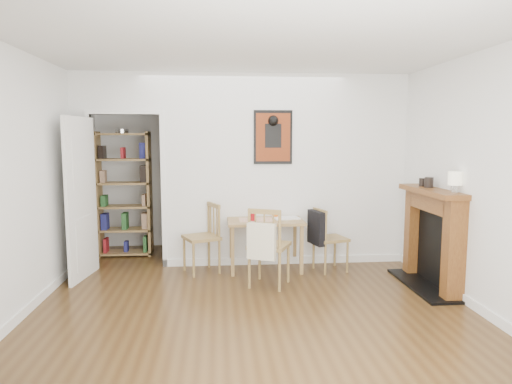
{
  "coord_description": "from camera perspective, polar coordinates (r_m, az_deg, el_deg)",
  "views": [
    {
      "loc": [
        -0.35,
        -4.78,
        1.75
      ],
      "look_at": [
        0.11,
        0.6,
        1.1
      ],
      "focal_mm": 32.0,
      "sensor_mm": 36.0,
      "label": 1
    }
  ],
  "objects": [
    {
      "name": "ground",
      "position": [
        5.1,
        -0.67,
        -13.19
      ],
      "size": [
        5.2,
        5.2,
        0.0
      ],
      "primitive_type": "plane",
      "color": "#4F3619",
      "rests_on": "ground"
    },
    {
      "name": "room_shell",
      "position": [
        6.16,
        -0.67,
        2.64
      ],
      "size": [
        5.2,
        5.2,
        5.2
      ],
      "color": "silver",
      "rests_on": "ground"
    },
    {
      "name": "dining_table",
      "position": [
        6.02,
        1.15,
        -4.23
      ],
      "size": [
        0.99,
        0.63,
        0.67
      ],
      "color": "olive",
      "rests_on": "ground"
    },
    {
      "name": "chair_left",
      "position": [
        5.96,
        -6.84,
        -5.77
      ],
      "size": [
        0.59,
        0.59,
        0.9
      ],
      "color": "olive",
      "rests_on": "ground"
    },
    {
      "name": "chair_right",
      "position": [
        6.08,
        9.14,
        -5.74
      ],
      "size": [
        0.56,
        0.51,
        0.84
      ],
      "color": "olive",
      "rests_on": "ground"
    },
    {
      "name": "chair_front",
      "position": [
        5.39,
        1.61,
        -6.75
      ],
      "size": [
        0.63,
        0.65,
        0.95
      ],
      "color": "olive",
      "rests_on": "ground"
    },
    {
      "name": "bookshelf",
      "position": [
        6.99,
        -16.13,
        -0.36
      ],
      "size": [
        0.77,
        0.31,
        1.83
      ],
      "color": "olive",
      "rests_on": "ground"
    },
    {
      "name": "fireplace",
      "position": [
        5.73,
        21.27,
        -5.02
      ],
      "size": [
        0.45,
        1.25,
        1.16
      ],
      "color": "brown",
      "rests_on": "ground"
    },
    {
      "name": "red_glass",
      "position": [
        5.91,
        -0.39,
        -3.16
      ],
      "size": [
        0.08,
        0.08,
        0.1
      ],
      "primitive_type": "cylinder",
      "color": "maroon",
      "rests_on": "dining_table"
    },
    {
      "name": "orange_fruit",
      "position": [
        6.15,
        2.4,
        -2.82
      ],
      "size": [
        0.09,
        0.09,
        0.09
      ],
      "primitive_type": "sphere",
      "color": "#E1610B",
      "rests_on": "dining_table"
    },
    {
      "name": "placemat",
      "position": [
        5.99,
        0.0,
        -3.48
      ],
      "size": [
        0.44,
        0.33,
        0.0
      ],
      "primitive_type": "cube",
      "rotation": [
        0.0,
        0.0,
        0.0
      ],
      "color": "beige",
      "rests_on": "dining_table"
    },
    {
      "name": "notebook",
      "position": [
        6.1,
        3.8,
        -3.25
      ],
      "size": [
        0.36,
        0.29,
        0.02
      ],
      "primitive_type": "cube",
      "rotation": [
        0.0,
        0.0,
        0.15
      ],
      "color": "white",
      "rests_on": "dining_table"
    },
    {
      "name": "mantel_lamp",
      "position": [
        5.3,
        23.62,
        1.42
      ],
      "size": [
        0.14,
        0.14,
        0.23
      ],
      "color": "silver",
      "rests_on": "fireplace"
    },
    {
      "name": "ceramic_jar_a",
      "position": [
        5.74,
        20.8,
        1.13
      ],
      "size": [
        0.1,
        0.1,
        0.12
      ],
      "primitive_type": "cylinder",
      "color": "black",
      "rests_on": "fireplace"
    },
    {
      "name": "ceramic_jar_b",
      "position": [
        5.87,
        20.07,
        1.16
      ],
      "size": [
        0.08,
        0.08,
        0.1
      ],
      "primitive_type": "cylinder",
      "color": "black",
      "rests_on": "fireplace"
    }
  ]
}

